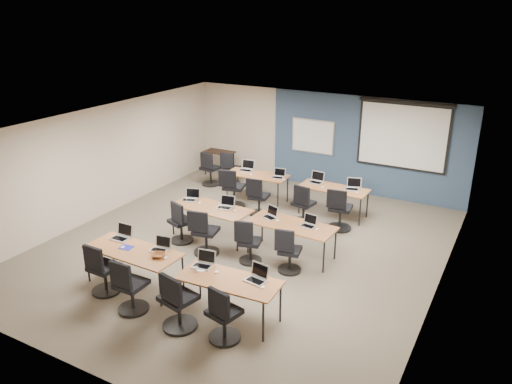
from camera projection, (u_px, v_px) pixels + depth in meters
The scene contains 58 objects.
floor at pixel (244, 247), 10.86m from camera, with size 8.00×9.00×0.02m, color #6B6354.
ceiling at pixel (243, 125), 9.91m from camera, with size 8.00×9.00×0.02m, color white.
wall_back at pixel (323, 141), 14.07m from camera, with size 8.00×0.04×2.70m, color beige.
wall_front at pixel (75, 291), 6.70m from camera, with size 8.00×0.04×2.70m, color beige.
wall_left at pixel (102, 162), 12.19m from camera, with size 0.04×9.00×2.70m, color beige.
wall_right at pixel (444, 228), 8.58m from camera, with size 0.04×9.00×2.70m, color beige.
blue_accent_panel at pixel (366, 147), 13.48m from camera, with size 5.50×0.04×2.70m, color #3D5977.
whiteboard at pixel (313, 136), 14.11m from camera, with size 1.28×0.03×0.98m.
projector_screen at pixel (403, 132), 12.81m from camera, with size 2.40×0.10×1.82m.
training_table_front_left at pixel (133, 252), 9.16m from camera, with size 1.86×0.77×0.73m.
training_table_front_right at pixel (229, 282), 8.19m from camera, with size 1.73×0.72×0.73m.
training_table_mid_left at pixel (211, 209), 11.10m from camera, with size 1.83×0.76×0.73m.
training_table_mid_right at pixel (291, 226), 10.24m from camera, with size 1.83×0.76×0.73m.
training_table_back_left at pixel (257, 176), 13.23m from camera, with size 1.66×0.69×0.73m.
training_table_back_right at pixel (334, 190), 12.26m from camera, with size 1.69×0.70×0.73m.
laptop_0 at pixel (122, 235), 9.60m from camera, with size 0.35×0.30×0.27m.
mouse_0 at pixel (123, 247), 9.23m from camera, with size 0.06×0.10×0.03m, color white.
task_chair_0 at pixel (102, 273), 8.99m from camera, with size 0.53×0.53×1.01m.
laptop_1 at pixel (161, 247), 9.15m from camera, with size 0.31×0.27×0.24m.
mouse_1 at pixel (165, 258), 8.85m from camera, with size 0.06×0.09×0.03m, color white.
task_chair_1 at pixel (129, 290), 8.44m from camera, with size 0.53×0.53×1.01m.
laptop_2 at pixel (204, 262), 8.59m from camera, with size 0.34×0.29×0.26m.
mouse_2 at pixel (216, 272), 8.38m from camera, with size 0.06×0.09×0.03m, color white.
task_chair_2 at pixel (177, 306), 7.98m from camera, with size 0.58×0.58×1.05m.
laptop_3 at pixel (257, 276), 8.14m from camera, with size 0.34×0.29×0.26m.
mouse_3 at pixel (263, 287), 7.92m from camera, with size 0.06×0.09×0.03m, color white.
task_chair_3 at pixel (223, 319), 7.70m from camera, with size 0.51×0.51×0.99m.
laptop_4 at pixel (191, 197), 11.48m from camera, with size 0.34×0.29×0.26m.
mouse_4 at pixel (200, 203), 11.28m from camera, with size 0.06×0.09×0.03m, color white.
task_chair_4 at pixel (180, 226), 10.94m from camera, with size 0.53×0.51×0.99m.
laptop_5 at pixel (226, 205), 11.05m from camera, with size 0.34×0.29×0.26m.
mouse_5 at pixel (235, 211), 10.86m from camera, with size 0.06×0.09×0.03m, color white.
task_chair_5 at pixel (204, 236), 10.41m from camera, with size 0.54×0.54×1.02m.
laptop_6 at pixel (271, 215), 10.54m from camera, with size 0.31×0.26×0.23m.
mouse_6 at pixel (278, 221), 10.36m from camera, with size 0.06×0.10×0.04m, color white.
task_chair_6 at pixel (249, 245), 10.08m from camera, with size 0.47×0.47×0.95m.
laptop_7 at pixel (309, 223), 10.13m from camera, with size 0.30×0.26×0.23m.
mouse_7 at pixel (317, 229), 9.98m from camera, with size 0.06×0.09×0.03m, color white.
task_chair_7 at pixel (288, 254), 9.72m from camera, with size 0.47×0.47×0.95m.
laptop_8 at pixel (247, 168), 13.52m from camera, with size 0.36×0.31×0.27m.
mouse_8 at pixel (251, 174), 13.19m from camera, with size 0.06×0.10×0.03m, color white.
task_chair_8 at pixel (233, 191), 12.86m from camera, with size 0.57×0.57×1.04m.
laptop_9 at pixel (278, 175), 12.95m from camera, with size 0.31×0.26×0.23m.
mouse_9 at pixel (284, 180), 12.78m from camera, with size 0.06×0.10×0.04m, color white.
task_chair_9 at pixel (258, 200), 12.38m from camera, with size 0.51×0.51×0.99m.
laptop_10 at pixel (316, 180), 12.61m from camera, with size 0.35×0.30×0.27m.
mouse_10 at pixel (323, 187), 12.27m from camera, with size 0.06×0.09×0.03m, color white.
task_chair_10 at pixel (303, 207), 11.90m from camera, with size 0.52×0.52×1.00m.
laptop_11 at pixel (353, 186), 12.15m from camera, with size 0.35×0.30×0.27m.
mouse_11 at pixel (357, 192), 11.92m from camera, with size 0.05×0.09×0.03m, color white.
task_chair_11 at pixel (339, 213), 11.56m from camera, with size 0.56×0.56×1.04m.
blue_mousepad at pixel (126, 247), 9.24m from camera, with size 0.24×0.20×0.01m, color navy.
snack_bowl at pixel (158, 255), 8.90m from camera, with size 0.28×0.28×0.07m, color olive.
snack_plate at pixel (202, 269), 8.48m from camera, with size 0.18×0.18×0.01m, color white.
coffee_cup at pixel (196, 269), 8.39m from camera, with size 0.07×0.07×0.06m, color silver.
utility_table at pixel (219, 154), 15.24m from camera, with size 0.91×0.51×0.75m.
spare_chair_a at pixel (231, 171), 14.51m from camera, with size 0.49×0.49×0.98m.
spare_chair_b at pixel (210, 171), 14.43m from camera, with size 0.53×0.53×1.01m.
Camera 1 is at (4.94, -8.40, 4.96)m, focal length 35.00 mm.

